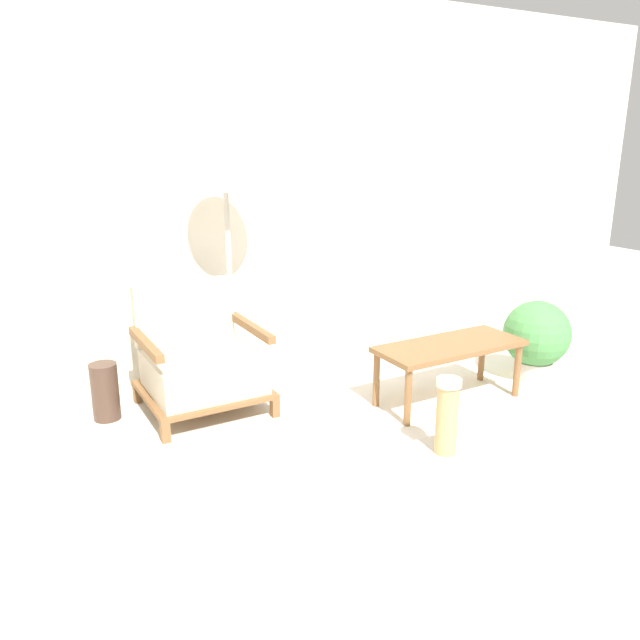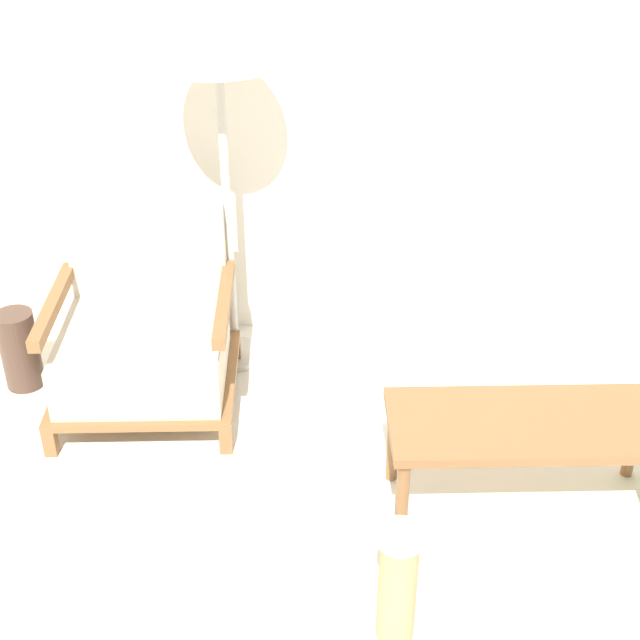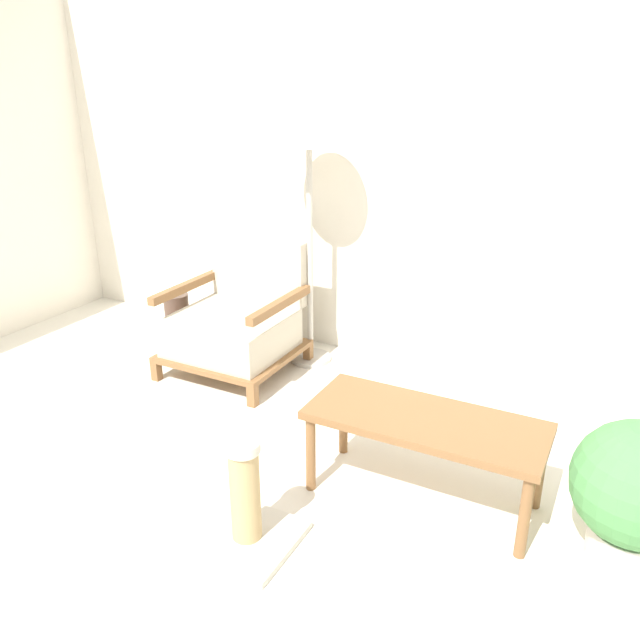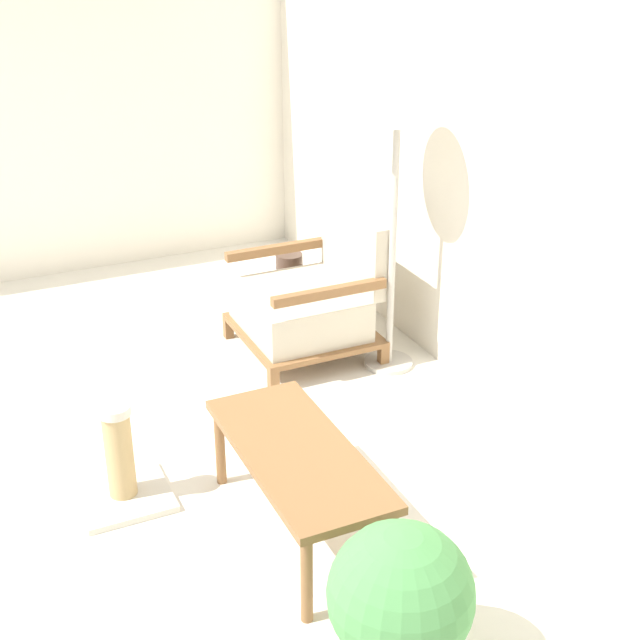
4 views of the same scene
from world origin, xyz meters
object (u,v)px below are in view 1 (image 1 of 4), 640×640
at_px(armchair, 200,363).
at_px(floor_lamp, 226,184).
at_px(vase, 105,392).
at_px(coffee_table, 450,351).
at_px(scratching_post, 446,432).
at_px(potted_plant, 536,337).

xyz_separation_m(armchair, floor_lamp, (0.34, 0.32, 1.08)).
distance_m(armchair, vase, 0.60).
bearing_deg(coffee_table, floor_lamp, 137.09).
bearing_deg(armchair, vase, 167.51).
height_order(floor_lamp, coffee_table, floor_lamp).
bearing_deg(floor_lamp, scratching_post, -70.01).
height_order(armchair, potted_plant, armchair).
bearing_deg(floor_lamp, vase, -168.05).
relative_size(floor_lamp, vase, 4.39).
bearing_deg(floor_lamp, potted_plant, -28.20).
xyz_separation_m(coffee_table, potted_plant, (0.80, 0.00, -0.03)).
height_order(coffee_table, potted_plant, potted_plant).
distance_m(armchair, floor_lamp, 1.18).
bearing_deg(vase, armchair, -12.49).
distance_m(coffee_table, vase, 2.18).
bearing_deg(coffee_table, armchair, 154.10).
height_order(floor_lamp, potted_plant, floor_lamp).
bearing_deg(potted_plant, armchair, 162.71).
xyz_separation_m(floor_lamp, scratching_post, (0.58, -1.60, -1.23)).
bearing_deg(floor_lamp, coffee_table, -42.91).
bearing_deg(armchair, floor_lamp, 43.03).
bearing_deg(vase, coffee_table, -22.32).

